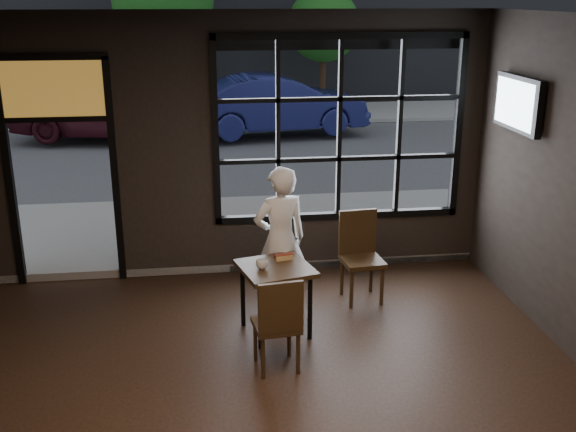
{
  "coord_description": "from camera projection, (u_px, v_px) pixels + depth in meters",
  "views": [
    {
      "loc": [
        -0.47,
        -4.43,
        3.36
      ],
      "look_at": [
        0.4,
        2.2,
        1.15
      ],
      "focal_mm": 42.0,
      "sensor_mm": 36.0,
      "label": 1
    }
  ],
  "objects": [
    {
      "name": "cup",
      "position": [
        262.0,
        264.0,
        6.73
      ],
      "size": [
        0.15,
        0.15,
        0.1
      ],
      "primitive_type": "imported",
      "rotation": [
        0.0,
        0.0,
        0.25
      ],
      "color": "silver",
      "rests_on": "cafe_table"
    },
    {
      "name": "street_asphalt",
      "position": [
        210.0,
        80.0,
        27.88
      ],
      "size": [
        60.0,
        41.0,
        0.04
      ],
      "primitive_type": "cube",
      "color": "#545456",
      "rests_on": "ground"
    },
    {
      "name": "window_frame",
      "position": [
        339.0,
        129.0,
        8.16
      ],
      "size": [
        3.06,
        0.12,
        2.28
      ],
      "primitive_type": "cube",
      "color": "black",
      "rests_on": "ground"
    },
    {
      "name": "tree_right",
      "position": [
        323.0,
        26.0,
        19.28
      ],
      "size": [
        2.08,
        2.08,
        3.55
      ],
      "color": "#332114",
      "rests_on": "street_asphalt"
    },
    {
      "name": "hotdog",
      "position": [
        284.0,
        257.0,
        6.97
      ],
      "size": [
        0.21,
        0.12,
        0.06
      ],
      "primitive_type": null,
      "rotation": [
        0.0,
        0.0,
        0.2
      ],
      "color": "tan",
      "rests_on": "cafe_table"
    },
    {
      "name": "tv",
      "position": [
        518.0,
        103.0,
        7.23
      ],
      "size": [
        0.11,
        1.01,
        0.59
      ],
      "primitive_type": "cube",
      "color": "black",
      "rests_on": "wall_right"
    },
    {
      "name": "ceiling",
      "position": [
        271.0,
        19.0,
        4.27
      ],
      "size": [
        6.0,
        7.0,
        0.02
      ],
      "primitive_type": "cube",
      "color": "black",
      "rests_on": "ground"
    },
    {
      "name": "cafe_table",
      "position": [
        276.0,
        299.0,
        6.92
      ],
      "size": [
        0.84,
        0.84,
        0.74
      ],
      "primitive_type": "cube",
      "rotation": [
        0.0,
        0.0,
        0.26
      ],
      "color": "#2F1F10",
      "rests_on": "floor"
    },
    {
      "name": "stained_transom",
      "position": [
        53.0,
        88.0,
        7.58
      ],
      "size": [
        1.2,
        0.06,
        0.7
      ],
      "primitive_type": "cube",
      "color": "orange",
      "rests_on": "ground"
    },
    {
      "name": "man",
      "position": [
        280.0,
        240.0,
        7.28
      ],
      "size": [
        0.68,
        0.53,
        1.65
      ],
      "primitive_type": "imported",
      "rotation": [
        0.0,
        0.0,
        3.4
      ],
      "color": "white",
      "rests_on": "floor"
    },
    {
      "name": "navy_car",
      "position": [
        277.0,
        104.0,
        16.37
      ],
      "size": [
        4.51,
        2.16,
        1.43
      ],
      "primitive_type": "imported",
      "rotation": [
        0.0,
        0.0,
        1.73
      ],
      "color": "navy",
      "rests_on": "street_asphalt"
    },
    {
      "name": "maroon_car",
      "position": [
        107.0,
        106.0,
        15.83
      ],
      "size": [
        4.67,
        2.54,
        1.51
      ],
      "primitive_type": "imported",
      "rotation": [
        0.0,
        0.0,
        1.39
      ],
      "color": "#3A0F18",
      "rests_on": "street_asphalt"
    },
    {
      "name": "chair_near",
      "position": [
        276.0,
        322.0,
        6.23
      ],
      "size": [
        0.46,
        0.46,
        0.95
      ],
      "primitive_type": "cube",
      "rotation": [
        0.0,
        0.0,
        3.26
      ],
      "color": "#2F1F10",
      "rests_on": "floor"
    },
    {
      "name": "chair_window",
      "position": [
        362.0,
        258.0,
        7.62
      ],
      "size": [
        0.48,
        0.48,
        1.03
      ],
      "primitive_type": "cube",
      "rotation": [
        0.0,
        0.0,
        0.09
      ],
      "color": "#2F1F10",
      "rests_on": "floor"
    }
  ]
}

